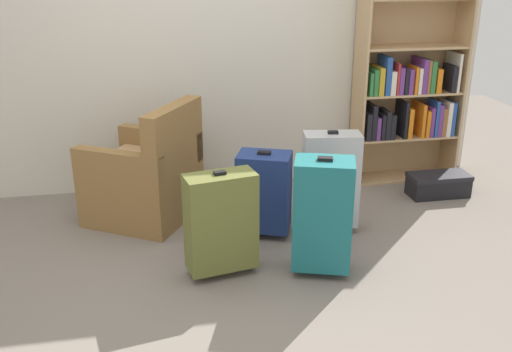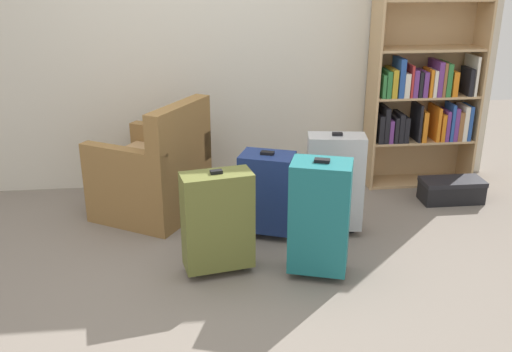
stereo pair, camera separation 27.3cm
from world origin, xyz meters
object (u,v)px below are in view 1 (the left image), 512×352
Objects in this scene: bookshelf at (409,68)px; armchair at (147,179)px; storage_box at (438,184)px; suitcase_silver at (331,180)px; mug at (214,210)px; suitcase_olive at (221,222)px; suitcase_teal at (323,214)px; suitcase_navy_blue at (264,192)px.

bookshelf is 2.40m from armchair.
storage_box is 0.67× the size of suitcase_silver.
storage_box is at bearing 1.51° from mug.
armchair reaches higher than storage_box.
suitcase_olive is at bearing -150.73° from suitcase_silver.
bookshelf is at bearing 43.41° from suitcase_silver.
suitcase_olive is at bearing 171.54° from suitcase_teal.
bookshelf is at bearing 106.64° from storage_box.
suitcase_teal reaches higher than suitcase_navy_blue.
storage_box is at bearing 25.28° from suitcase_olive.
armchair is 1.49m from suitcase_teal.
armchair reaches higher than suitcase_navy_blue.
suitcase_silver reaches higher than storage_box.
suitcase_teal is at bearing -142.68° from storage_box.
suitcase_silver is (-0.96, -0.91, -0.61)m from bookshelf.
suitcase_navy_blue is at bearing -148.47° from bookshelf.
suitcase_navy_blue is at bearing -49.16° from mug.
suitcase_navy_blue is (-1.44, -0.88, -0.67)m from bookshelf.
bookshelf is 2.37m from suitcase_olive.
suitcase_teal is at bearing -67.35° from suitcase_navy_blue.
suitcase_olive is 0.92× the size of suitcase_silver.
armchair is 1.25× the size of suitcase_teal.
suitcase_olive is (0.44, -0.94, 0.04)m from armchair.
bookshelf is at bearing 51.12° from suitcase_teal.
bookshelf is 2.02× the size of armchair.
storage_box is 0.80× the size of suitcase_navy_blue.
bookshelf is 1.45m from suitcase_silver.
mug is at bearing 153.90° from suitcase_silver.
suitcase_teal reaches higher than suitcase_olive.
mug is 0.96m from suitcase_silver.
suitcase_silver reaches higher than suitcase_olive.
bookshelf is 1.02m from storage_box.
armchair is 0.93m from suitcase_navy_blue.
mug is at bearing 86.45° from suitcase_olive.
mug is at bearing -178.49° from storage_box.
bookshelf reaches higher than suitcase_olive.
bookshelf is 1.99m from suitcase_teal.
suitcase_olive reaches higher than suitcase_navy_blue.
suitcase_teal is at bearing -59.52° from mug.
suitcase_olive reaches higher than storage_box.
bookshelf is at bearing 31.53° from suitcase_navy_blue.
bookshelf is 3.09× the size of suitcase_navy_blue.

